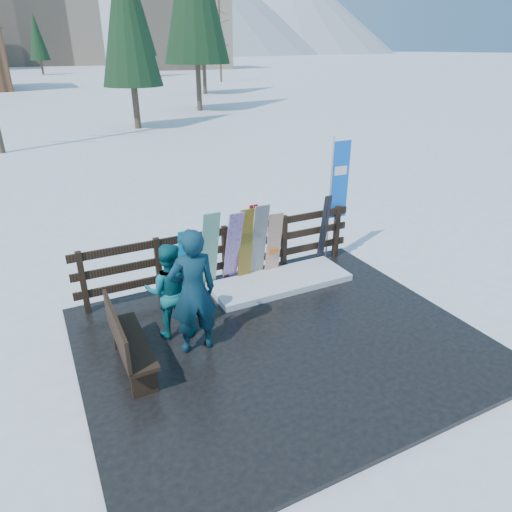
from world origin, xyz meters
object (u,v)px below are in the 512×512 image
rental_flag (337,185)px  person_front (193,292)px  snowboard_4 (259,242)px  snowboard_1 (210,251)px  snowboard_0 (187,263)px  snowboard_2 (246,246)px  bench (126,340)px  snowboard_5 (274,245)px  person_back (169,291)px  snowboard_3 (233,248)px

rental_flag → person_front: rental_flag is taller
rental_flag → snowboard_4: bearing=-172.1°
snowboard_1 → snowboard_0: bearing=-180.0°
snowboard_2 → snowboard_4: 0.28m
bench → snowboard_2: snowboard_2 is taller
snowboard_0 → person_front: person_front is taller
snowboard_0 → snowboard_5: snowboard_5 is taller
snowboard_0 → snowboard_4: 1.46m
snowboard_2 → person_back: person_back is taller
snowboard_0 → snowboard_3: size_ratio=0.83×
snowboard_0 → snowboard_4: bearing=0.0°
snowboard_0 → snowboard_2: size_ratio=0.86×
snowboard_1 → snowboard_5: (1.33, -0.00, -0.13)m
person_front → snowboard_0: bearing=-102.4°
snowboard_2 → rental_flag: size_ratio=0.59×
bench → person_back: person_back is taller
person_back → rental_flag: bearing=-142.0°
snowboard_2 → snowboard_4: snowboard_4 is taller
snowboard_3 → snowboard_5: bearing=0.0°
rental_flag → person_front: bearing=-154.1°
snowboard_3 → person_back: size_ratio=1.03×
snowboard_1 → person_front: (-0.87, -1.60, 0.17)m
snowboard_4 → person_front: size_ratio=0.82×
snowboard_0 → person_front: 1.68m
snowboard_0 → snowboard_3: snowboard_3 is taller
bench → snowboard_5: bearing=27.3°
snowboard_2 → snowboard_3: (-0.27, -0.00, 0.01)m
snowboard_1 → snowboard_4: 1.01m
bench → snowboard_1: bearing=41.3°
bench → snowboard_4: snowboard_4 is taller
bench → snowboard_2: 3.13m
snowboard_0 → snowboard_5: bearing=0.0°
snowboard_3 → snowboard_5: (0.87, 0.00, -0.10)m
snowboard_3 → person_front: size_ratio=0.82×
snowboard_1 → person_front: bearing=-118.7°
snowboard_2 → person_front: person_front is taller
snowboard_4 → person_front: bearing=-139.7°
bench → snowboard_2: bearing=32.4°
person_back → snowboard_0: bearing=-101.1°
snowboard_2 → person_back: 2.09m
snowboard_5 → rental_flag: rental_flag is taller
snowboard_0 → person_back: 1.24m
snowboard_1 → snowboard_2: snowboard_1 is taller
snowboard_0 → snowboard_1: 0.47m
snowboard_2 → person_front: size_ratio=0.79×
snowboard_4 → snowboard_3: bearing=-180.0°
snowboard_3 → rental_flag: (2.50, 0.27, 0.83)m
snowboard_4 → snowboard_5: (0.33, -0.00, -0.11)m
snowboard_4 → person_front: (-1.88, -1.60, 0.19)m
snowboard_2 → person_front: 2.27m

